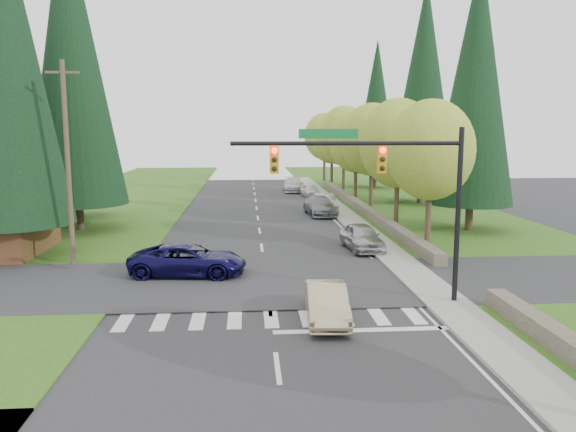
{
  "coord_description": "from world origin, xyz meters",
  "views": [
    {
      "loc": [
        -0.81,
        -16.07,
        6.69
      ],
      "look_at": [
        1.05,
        9.16,
        2.8
      ],
      "focal_mm": 35.0,
      "sensor_mm": 36.0,
      "label": 1
    }
  ],
  "objects": [
    {
      "name": "conifer_e_c",
      "position": [
        14.0,
        48.0,
        9.29
      ],
      "size": [
        5.1,
        5.1,
        16.8
      ],
      "color": "#38281C",
      "rests_on": "ground"
    },
    {
      "name": "curb_east",
      "position": [
        6.05,
        22.0,
        0.07
      ],
      "size": [
        0.2,
        80.0,
        0.13
      ],
      "primitive_type": "cube",
      "color": "gray",
      "rests_on": "ground"
    },
    {
      "name": "sedan_champagne",
      "position": [
        1.95,
        2.82,
        0.65
      ],
      "size": [
        1.61,
        4.04,
        1.31
      ],
      "primitive_type": "imported",
      "rotation": [
        0.0,
        0.0,
        -0.06
      ],
      "color": "tan",
      "rests_on": "ground"
    },
    {
      "name": "utility_pole",
      "position": [
        -9.5,
        12.0,
        5.14
      ],
      "size": [
        1.6,
        0.24,
        10.0
      ],
      "color": "#473828",
      "rests_on": "ground"
    },
    {
      "name": "parked_car_a",
      "position": [
        5.6,
        14.51,
        0.74
      ],
      "size": [
        2.15,
        4.48,
        1.48
      ],
      "primitive_type": "imported",
      "rotation": [
        0.0,
        0.0,
        0.1
      ],
      "color": "#A1A1A6",
      "rests_on": "ground"
    },
    {
      "name": "decid_tree_1",
      "position": [
        9.3,
        21.0,
        5.8
      ],
      "size": [
        5.2,
        5.2,
        8.8
      ],
      "color": "#38281C",
      "rests_on": "ground"
    },
    {
      "name": "ground",
      "position": [
        0.0,
        0.0,
        0.0
      ],
      "size": [
        120.0,
        120.0,
        0.0
      ],
      "primitive_type": "plane",
      "color": "#28282B",
      "rests_on": "ground"
    },
    {
      "name": "decid_tree_3",
      "position": [
        9.2,
        35.0,
        5.66
      ],
      "size": [
        5.0,
        5.0,
        8.55
      ],
      "color": "#38281C",
      "rests_on": "ground"
    },
    {
      "name": "decid_tree_0",
      "position": [
        9.2,
        14.0,
        5.6
      ],
      "size": [
        4.8,
        4.8,
        8.37
      ],
      "color": "#38281C",
      "rests_on": "ground"
    },
    {
      "name": "parked_car_d",
      "position": [
        5.6,
        39.99,
        0.64
      ],
      "size": [
        2.01,
        3.93,
        1.28
      ],
      "primitive_type": "imported",
      "rotation": [
        0.0,
        0.0,
        0.14
      ],
      "color": "silver",
      "rests_on": "ground"
    },
    {
      "name": "conifer_w_a",
      "position": [
        -13.0,
        14.0,
        10.79
      ],
      "size": [
        6.12,
        6.12,
        19.8
      ],
      "color": "#38281C",
      "rests_on": "ground"
    },
    {
      "name": "sidewalk_east",
      "position": [
        6.9,
        22.0,
        0.07
      ],
      "size": [
        1.8,
        80.0,
        0.13
      ],
      "primitive_type": "cube",
      "color": "gray",
      "rests_on": "ground"
    },
    {
      "name": "traffic_signal",
      "position": [
        4.37,
        4.5,
        4.98
      ],
      "size": [
        8.7,
        0.37,
        6.8
      ],
      "color": "black",
      "rests_on": "ground"
    },
    {
      "name": "grass_east",
      "position": [
        13.0,
        20.0,
        0.03
      ],
      "size": [
        14.0,
        110.0,
        0.06
      ],
      "primitive_type": "cube",
      "color": "#305717",
      "rests_on": "ground"
    },
    {
      "name": "parked_car_b",
      "position": [
        4.94,
        27.64,
        0.73
      ],
      "size": [
        2.43,
        5.19,
        1.47
      ],
      "primitive_type": "imported",
      "rotation": [
        0.0,
        0.0,
        0.07
      ],
      "color": "slate",
      "rests_on": "ground"
    },
    {
      "name": "grass_west",
      "position": [
        -13.0,
        20.0,
        0.03
      ],
      "size": [
        14.0,
        110.0,
        0.06
      ],
      "primitive_type": "cube",
      "color": "#305717",
      "rests_on": "ground"
    },
    {
      "name": "conifer_e_a",
      "position": [
        14.0,
        20.0,
        9.79
      ],
      "size": [
        5.44,
        5.44,
        17.8
      ],
      "color": "#38281C",
      "rests_on": "ground"
    },
    {
      "name": "conifer_w_c",
      "position": [
        -12.0,
        22.0,
        11.29
      ],
      "size": [
        6.46,
        6.46,
        20.8
      ],
      "color": "#38281C",
      "rests_on": "ground"
    },
    {
      "name": "decid_tree_2",
      "position": [
        9.1,
        28.0,
        5.93
      ],
      "size": [
        5.0,
        5.0,
        8.82
      ],
      "color": "#38281C",
      "rests_on": "ground"
    },
    {
      "name": "decid_tree_6",
      "position": [
        9.2,
        56.0,
        5.86
      ],
      "size": [
        5.2,
        5.2,
        8.86
      ],
      "color": "#38281C",
      "rests_on": "ground"
    },
    {
      "name": "conifer_e_b",
      "position": [
        15.0,
        34.0,
        10.79
      ],
      "size": [
        6.12,
        6.12,
        19.8
      ],
      "color": "#38281C",
      "rests_on": "ground"
    },
    {
      "name": "cross_street",
      "position": [
        0.0,
        8.0,
        0.0
      ],
      "size": [
        120.0,
        8.0,
        0.1
      ],
      "primitive_type": "cube",
      "color": "#28282B",
      "rests_on": "ground"
    },
    {
      "name": "stone_wall_north",
      "position": [
        8.6,
        30.0,
        0.35
      ],
      "size": [
        0.7,
        40.0,
        0.7
      ],
      "primitive_type": "cube",
      "color": "#4C4438",
      "rests_on": "ground"
    },
    {
      "name": "parked_car_c",
      "position": [
        5.6,
        29.57,
        0.73
      ],
      "size": [
        1.77,
        4.53,
        1.47
      ],
      "primitive_type": "imported",
      "rotation": [
        0.0,
        0.0,
        0.05
      ],
      "color": "#B7B7BC",
      "rests_on": "ground"
    },
    {
      "name": "conifer_w_e",
      "position": [
        -14.0,
        28.0,
        10.29
      ],
      "size": [
        5.78,
        5.78,
        18.8
      ],
      "color": "#38281C",
      "rests_on": "ground"
    },
    {
      "name": "parked_car_e",
      "position": [
        4.27,
        44.78,
        0.75
      ],
      "size": [
        2.27,
        5.22,
        1.49
      ],
      "primitive_type": "imported",
      "rotation": [
        0.0,
        0.0,
        -0.03
      ],
      "color": "#B9B8BD",
      "rests_on": "ground"
    },
    {
      "name": "suv_navy",
      "position": [
        -3.56,
        9.48,
        0.74
      ],
      "size": [
        5.55,
        2.97,
        1.48
      ],
      "primitive_type": "imported",
      "rotation": [
        0.0,
        0.0,
        1.47
      ],
      "color": "#0D0B38",
      "rests_on": "ground"
    },
    {
      "name": "decid_tree_4",
      "position": [
        9.3,
        42.0,
        6.06
      ],
      "size": [
        5.4,
        5.4,
        9.18
      ],
      "color": "#38281C",
      "rests_on": "ground"
    },
    {
      "name": "decid_tree_5",
      "position": [
        9.1,
        49.0,
        5.53
      ],
      "size": [
        4.8,
        4.8,
        8.3
      ],
      "color": "#38281C",
      "rests_on": "ground"
    }
  ]
}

